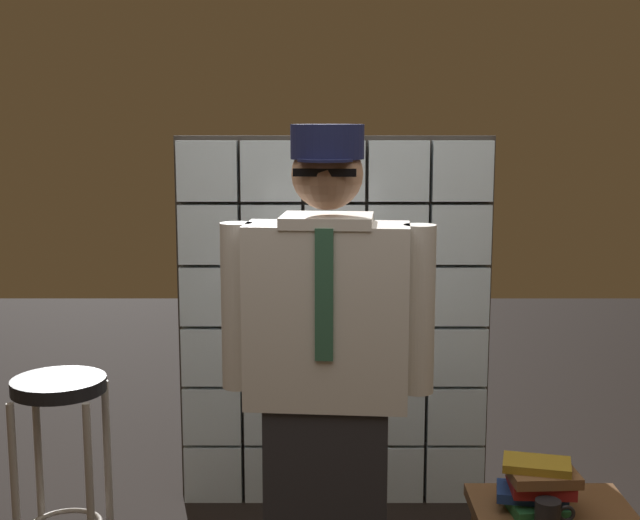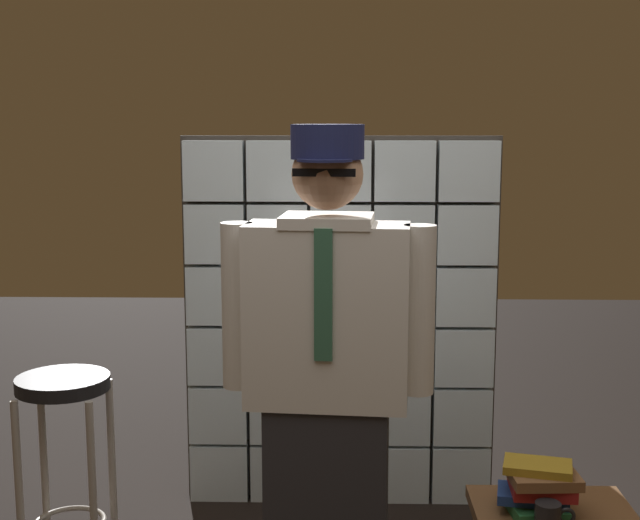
# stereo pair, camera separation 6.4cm
# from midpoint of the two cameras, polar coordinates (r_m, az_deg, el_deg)

# --- Properties ---
(glass_block_wall) EXTENTS (1.41, 0.10, 1.69)m
(glass_block_wall) POSITION_cam_midpoint_polar(r_m,az_deg,el_deg) (3.93, 0.47, -4.28)
(glass_block_wall) COLOR silver
(glass_block_wall) RESTS_ON ground
(standing_person) EXTENTS (0.69, 0.31, 1.72)m
(standing_person) POSITION_cam_midpoint_polar(r_m,az_deg,el_deg) (2.85, -0.19, -7.99)
(standing_person) COLOR #28282D
(standing_person) RESTS_ON ground
(bar_stool) EXTENTS (0.34, 0.34, 0.81)m
(bar_stool) POSITION_cam_midpoint_polar(r_m,az_deg,el_deg) (3.40, -17.06, -10.77)
(bar_stool) COLOR black
(bar_stool) RESTS_ON ground
(book_stack) EXTENTS (0.26, 0.22, 0.17)m
(book_stack) POSITION_cam_midpoint_polar(r_m,az_deg,el_deg) (2.99, 13.43, -14.12)
(book_stack) COLOR #1E592D
(book_stack) RESTS_ON side_table
(coffee_mug) EXTENTS (0.13, 0.08, 0.09)m
(coffee_mug) POSITION_cam_midpoint_polar(r_m,az_deg,el_deg) (2.89, 14.06, -15.84)
(coffee_mug) COLOR black
(coffee_mug) RESTS_ON side_table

